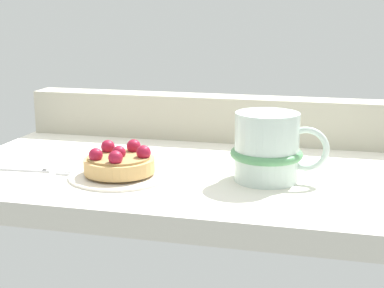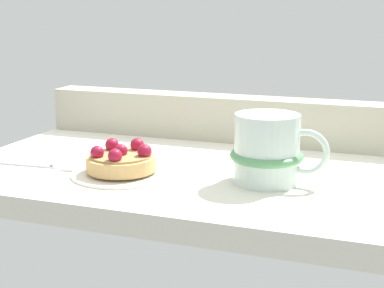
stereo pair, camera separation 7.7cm
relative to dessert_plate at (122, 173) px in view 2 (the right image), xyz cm
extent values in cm
cube|color=silver|center=(7.88, 7.66, -1.86)|extent=(67.36, 41.31, 3.07)
cube|color=#B2AD99|center=(7.88, 25.52, 3.49)|extent=(66.02, 5.59, 7.62)
cylinder|color=silver|center=(0.00, 0.00, 0.02)|extent=(13.78, 13.78, 0.69)
cylinder|color=silver|center=(0.00, 0.00, -0.15)|extent=(7.58, 7.58, 0.35)
cylinder|color=tan|center=(0.00, 0.00, 1.33)|extent=(9.60, 9.60, 1.93)
cylinder|color=#AB854F|center=(0.00, 0.00, 2.44)|extent=(8.45, 8.45, 0.30)
sphere|color=maroon|center=(0.00, 0.00, 3.11)|extent=(1.84, 1.84, 1.84)
sphere|color=maroon|center=(3.35, 0.43, 3.21)|extent=(1.98, 1.98, 1.98)
sphere|color=maroon|center=(0.91, 3.28, 3.24)|extent=(1.98, 1.98, 1.98)
sphere|color=maroon|center=(-2.45, 2.09, 3.24)|extent=(1.95, 1.95, 1.95)
sphere|color=maroon|center=(-2.40, -2.27, 3.18)|extent=(1.87, 1.87, 1.87)
sphere|color=maroon|center=(0.71, -3.08, 3.21)|extent=(1.90, 1.90, 1.90)
cylinder|color=silver|center=(19.45, 3.37, 4.26)|extent=(8.47, 8.47, 9.16)
torus|color=#569960|center=(19.45, 3.37, 3.31)|extent=(9.61, 9.61, 1.10)
torus|color=silver|center=(24.58, 3.37, 4.26)|extent=(5.97, 0.84, 5.97)
cube|color=silver|center=(-16.66, -0.76, -0.02)|extent=(11.78, 1.62, 0.60)
cube|color=silver|center=(-10.80, -0.30, -0.02)|extent=(1.24, 0.65, 0.60)
cube|color=silver|center=(-7.22, -1.12, -0.02)|extent=(3.51, 0.51, 0.60)
cube|color=silver|center=(-7.28, -0.39, -0.02)|extent=(3.51, 0.51, 0.60)
cube|color=silver|center=(-7.33, 0.34, -0.02)|extent=(3.51, 0.51, 0.60)
cube|color=silver|center=(-7.39, 1.07, -0.02)|extent=(3.51, 0.51, 0.60)
camera|label=1|loc=(27.95, -70.64, 22.38)|focal=54.05mm
camera|label=2|loc=(35.27, -68.39, 22.38)|focal=54.05mm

